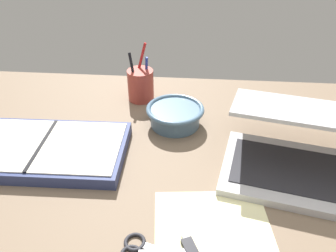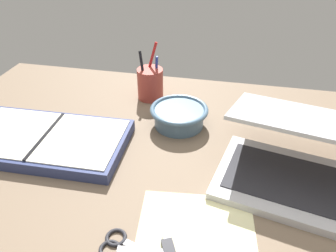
{
  "view_description": "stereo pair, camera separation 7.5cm",
  "coord_description": "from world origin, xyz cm",
  "px_view_note": "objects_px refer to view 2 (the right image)",
  "views": [
    {
      "loc": [
        0.29,
        -51.68,
        51.25
      ],
      "look_at": [
        -4.93,
        10.22,
        9.0
      ],
      "focal_mm": 35.0,
      "sensor_mm": 36.0,
      "label": 1
    },
    {
      "loc": [
        7.72,
        -50.6,
        51.25
      ],
      "look_at": [
        -4.93,
        10.22,
        9.0
      ],
      "focal_mm": 35.0,
      "sensor_mm": 36.0,
      "label": 2
    }
  ],
  "objects_px": {
    "laptop": "(302,162)",
    "bowl": "(179,115)",
    "scissors": "(121,245)",
    "pen_cup": "(150,83)",
    "planner": "(47,140)"
  },
  "relations": [
    {
      "from": "laptop",
      "to": "bowl",
      "type": "bearing_deg",
      "value": 163.28
    },
    {
      "from": "bowl",
      "to": "planner",
      "type": "distance_m",
      "value": 0.34
    },
    {
      "from": "bowl",
      "to": "pen_cup",
      "type": "xyz_separation_m",
      "value": [
        -0.11,
        0.13,
        0.02
      ]
    },
    {
      "from": "planner",
      "to": "scissors",
      "type": "distance_m",
      "value": 0.36
    },
    {
      "from": "scissors",
      "to": "bowl",
      "type": "bearing_deg",
      "value": 90.25
    },
    {
      "from": "planner",
      "to": "bowl",
      "type": "bearing_deg",
      "value": 26.04
    },
    {
      "from": "pen_cup",
      "to": "planner",
      "type": "distance_m",
      "value": 0.34
    },
    {
      "from": "pen_cup",
      "to": "scissors",
      "type": "distance_m",
      "value": 0.53
    },
    {
      "from": "bowl",
      "to": "planner",
      "type": "relative_size",
      "value": 0.39
    },
    {
      "from": "pen_cup",
      "to": "planner",
      "type": "bearing_deg",
      "value": -123.37
    },
    {
      "from": "pen_cup",
      "to": "planner",
      "type": "xyz_separation_m",
      "value": [
        -0.19,
        -0.29,
        -0.03
      ]
    },
    {
      "from": "laptop",
      "to": "planner",
      "type": "height_order",
      "value": "laptop"
    },
    {
      "from": "planner",
      "to": "laptop",
      "type": "bearing_deg",
      "value": -1.53
    },
    {
      "from": "laptop",
      "to": "bowl",
      "type": "xyz_separation_m",
      "value": [
        -0.29,
        0.16,
        -0.02
      ]
    },
    {
      "from": "pen_cup",
      "to": "laptop",
      "type": "bearing_deg",
      "value": -35.87
    }
  ]
}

